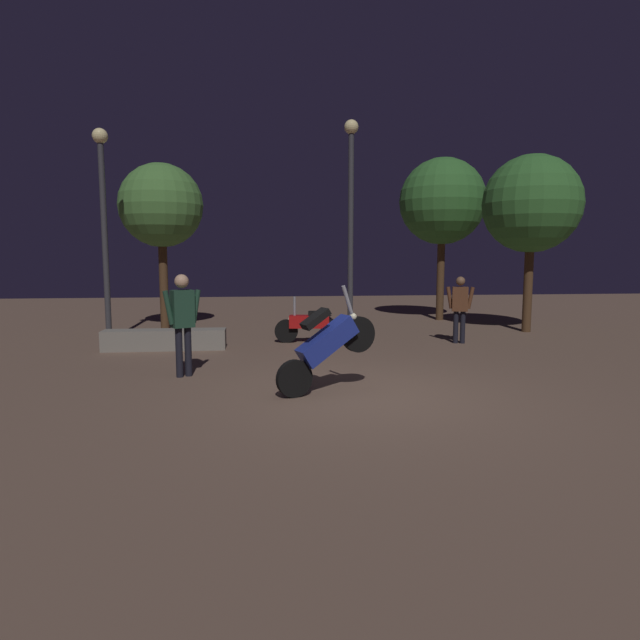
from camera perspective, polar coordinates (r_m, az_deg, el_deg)
ground_plane at (r=8.20m, az=4.73°, el=-7.93°), size 40.00×40.00×0.00m
motorcycle_blue_foreground at (r=8.18m, az=0.73°, el=-2.60°), size 1.58×0.71×1.63m
motorcycle_red_parked_left at (r=12.98m, az=-1.12°, el=-0.48°), size 1.66×0.41×1.11m
person_rider_beside at (r=13.26m, az=14.48°, el=1.64°), size 0.65×0.34×1.59m
person_bystander_far at (r=9.54m, az=-14.24°, el=0.46°), size 0.63×0.39×1.77m
streetlamp_near at (r=14.15m, az=-21.81°, el=10.86°), size 0.36×0.36×5.05m
streetlamp_far at (r=14.14m, az=3.26°, el=12.25°), size 0.36×0.36×5.46m
tree_left_bg at (r=18.05m, az=12.74°, el=12.01°), size 2.72×2.72×5.16m
tree_center_bg at (r=16.02m, az=-16.35°, el=11.39°), size 2.31×2.31×4.62m
tree_right_bg at (r=15.88m, az=21.35°, el=11.23°), size 2.60×2.60×4.76m
planter_wall_low at (r=12.52m, az=-15.99°, el=-2.00°), size 2.67×0.50×0.45m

